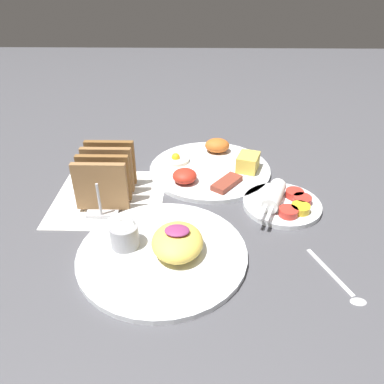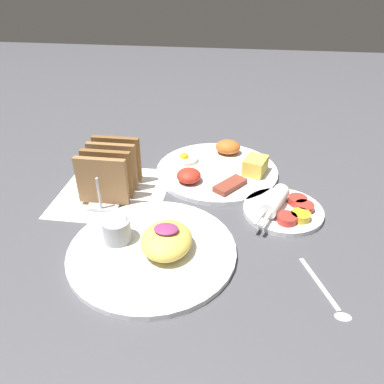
% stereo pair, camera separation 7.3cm
% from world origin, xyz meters
% --- Properties ---
extents(ground_plane, '(3.00, 3.00, 0.00)m').
position_xyz_m(ground_plane, '(0.00, 0.00, 0.00)').
color(ground_plane, '#47474C').
extents(napkin_flat, '(0.22, 0.22, 0.00)m').
position_xyz_m(napkin_flat, '(-0.18, 0.03, 0.00)').
color(napkin_flat, white).
rests_on(napkin_flat, ground_plane).
extents(plate_breakfast, '(0.28, 0.28, 0.05)m').
position_xyz_m(plate_breakfast, '(0.03, 0.14, 0.01)').
color(plate_breakfast, white).
rests_on(plate_breakfast, ground_plane).
extents(plate_condiments, '(0.15, 0.16, 0.04)m').
position_xyz_m(plate_condiments, '(0.17, -0.00, 0.01)').
color(plate_condiments, white).
rests_on(plate_condiments, ground_plane).
extents(plate_foreground, '(0.28, 0.28, 0.06)m').
position_xyz_m(plate_foreground, '(-0.05, -0.15, 0.01)').
color(plate_foreground, white).
rests_on(plate_foreground, ground_plane).
extents(toast_rack, '(0.10, 0.15, 0.10)m').
position_xyz_m(toast_rack, '(-0.18, 0.03, 0.05)').
color(toast_rack, '#B7B7BC').
rests_on(toast_rack, ground_plane).
extents(teaspoon, '(0.06, 0.12, 0.01)m').
position_xyz_m(teaspoon, '(0.23, -0.21, 0.00)').
color(teaspoon, silver).
rests_on(teaspoon, ground_plane).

